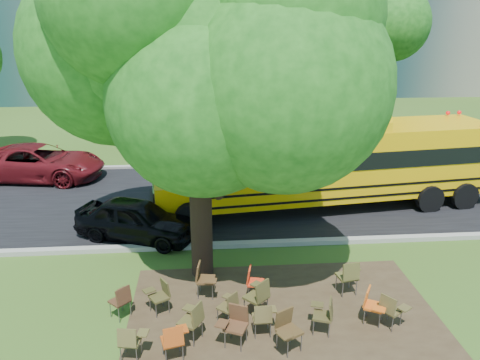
{
  "coord_description": "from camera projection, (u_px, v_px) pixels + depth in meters",
  "views": [
    {
      "loc": [
        -0.71,
        -9.52,
        6.4
      ],
      "look_at": [
        0.38,
        4.22,
        1.68
      ],
      "focal_mm": 35.0,
      "sensor_mm": 36.0,
      "label": 1
    }
  ],
  "objects": [
    {
      "name": "chair_6",
      "position": [
        325.0,
        312.0,
        9.94
      ],
      "size": [
        0.52,
        0.66,
        0.84
      ],
      "rotation": [
        0.0,
        0.0,
        1.24
      ],
      "color": "#423B1C",
      "rests_on": "ground"
    },
    {
      "name": "ground",
      "position": [
        238.0,
        305.0,
        11.1
      ],
      "size": [
        160.0,
        160.0,
        0.0
      ],
      "primitive_type": "plane",
      "color": "#385219",
      "rests_on": "ground"
    },
    {
      "name": "chair_11",
      "position": [
        259.0,
        294.0,
        10.47
      ],
      "size": [
        0.65,
        0.82,
        0.96
      ],
      "rotation": [
        0.0,
        0.0,
        0.77
      ],
      "color": "#48431F",
      "rests_on": "ground"
    },
    {
      "name": "black_car",
      "position": [
        136.0,
        219.0,
        14.26
      ],
      "size": [
        4.04,
        2.79,
        1.28
      ],
      "primitive_type": "imported",
      "rotation": [
        0.0,
        0.0,
        1.19
      ],
      "color": "black",
      "rests_on": "ground"
    },
    {
      "name": "chair_7",
      "position": [
        391.0,
        308.0,
        10.08
      ],
      "size": [
        0.7,
        0.55,
        0.83
      ],
      "rotation": [
        0.0,
        0.0,
        -0.95
      ],
      "color": "brown",
      "rests_on": "ground"
    },
    {
      "name": "chair_14",
      "position": [
        254.0,
        280.0,
        11.18
      ],
      "size": [
        0.48,
        0.61,
        0.82
      ],
      "rotation": [
        0.0,
        0.0,
        4.5
      ],
      "color": "red",
      "rests_on": "ground"
    },
    {
      "name": "chair_15",
      "position": [
        229.0,
        304.0,
        10.27
      ],
      "size": [
        0.53,
        0.67,
        0.78
      ],
      "rotation": [
        0.0,
        0.0,
        0.85
      ],
      "color": "#4E4322",
      "rests_on": "ground"
    },
    {
      "name": "chair_2",
      "position": [
        193.0,
        318.0,
        9.68
      ],
      "size": [
        0.6,
        0.76,
        0.91
      ],
      "rotation": [
        0.0,
        0.0,
        1.04
      ],
      "color": "#4C4521",
      "rests_on": "ground"
    },
    {
      "name": "chair_12",
      "position": [
        372.0,
        303.0,
        10.25
      ],
      "size": [
        0.56,
        0.71,
        0.84
      ],
      "rotation": [
        0.0,
        0.0,
        4.19
      ],
      "color": "#CC5715",
      "rests_on": "ground"
    },
    {
      "name": "chair_5",
      "position": [
        287.0,
        327.0,
        9.39
      ],
      "size": [
        0.61,
        0.73,
        0.9
      ],
      "rotation": [
        0.0,
        0.0,
        3.64
      ],
      "color": "#48341A",
      "rests_on": "ground"
    },
    {
      "name": "chair_0",
      "position": [
        174.0,
        338.0,
        9.1
      ],
      "size": [
        0.58,
        0.62,
        0.85
      ],
      "rotation": [
        0.0,
        0.0,
        0.26
      ],
      "color": "#AD4312",
      "rests_on": "ground"
    },
    {
      "name": "main_tree",
      "position": [
        197.0,
        76.0,
        10.77
      ],
      "size": [
        7.2,
        7.2,
        8.79
      ],
      "color": "black",
      "rests_on": "ground"
    },
    {
      "name": "bg_tree_3",
      "position": [
        377.0,
        49.0,
        23.28
      ],
      "size": [
        5.6,
        5.6,
        7.84
      ],
      "color": "black",
      "rests_on": "ground"
    },
    {
      "name": "kerb_far",
      "position": [
        220.0,
        165.0,
        21.55
      ],
      "size": [
        80.0,
        0.25,
        0.14
      ],
      "primitive_type": "cube",
      "color": "gray",
      "rests_on": "ground"
    },
    {
      "name": "chair_10",
      "position": [
        204.0,
        277.0,
        11.23
      ],
      "size": [
        0.53,
        0.65,
        0.9
      ],
      "rotation": [
        0.0,
        0.0,
        -1.72
      ],
      "color": "#50361C",
      "rests_on": "ground"
    },
    {
      "name": "school_bus",
      "position": [
        339.0,
        161.0,
        16.5
      ],
      "size": [
        12.16,
        4.01,
        2.92
      ],
      "rotation": [
        0.0,
        0.0,
        0.12
      ],
      "color": "#DDA406",
      "rests_on": "ground"
    },
    {
      "name": "chair_13",
      "position": [
        349.0,
        274.0,
        11.32
      ],
      "size": [
        0.63,
        0.63,
        0.93
      ],
      "rotation": [
        0.0,
        0.0,
        0.17
      ],
      "color": "#4E4C22",
      "rests_on": "ground"
    },
    {
      "name": "chair_3",
      "position": [
        235.0,
        322.0,
        9.57
      ],
      "size": [
        0.72,
        0.57,
        0.89
      ],
      "rotation": [
        0.0,
        0.0,
        2.73
      ],
      "color": "#4F301C",
      "rests_on": "ground"
    },
    {
      "name": "chair_9",
      "position": [
        160.0,
        293.0,
        10.66
      ],
      "size": [
        0.67,
        0.55,
        0.82
      ],
      "rotation": [
        0.0,
        0.0,
        2.1
      ],
      "color": "#433D1D",
      "rests_on": "ground"
    },
    {
      "name": "chair_1",
      "position": [
        130.0,
        340.0,
        9.11
      ],
      "size": [
        0.59,
        0.48,
        0.81
      ],
      "rotation": [
        0.0,
        0.0,
        -0.17
      ],
      "color": "brown",
      "rests_on": "ground"
    },
    {
      "name": "bg_car_red",
      "position": [
        39.0,
        163.0,
        19.6
      ],
      "size": [
        5.68,
        3.29,
        1.49
      ],
      "primitive_type": "imported",
      "rotation": [
        0.0,
        0.0,
        1.41
      ],
      "color": "#570E14",
      "rests_on": "ground"
    },
    {
      "name": "kerb_near",
      "position": [
        230.0,
        245.0,
        13.91
      ],
      "size": [
        80.0,
        0.25,
        0.14
      ],
      "primitive_type": "cube",
      "color": "gray",
      "rests_on": "ground"
    },
    {
      "name": "asphalt_road",
      "position": [
        224.0,
        198.0,
        17.7
      ],
      "size": [
        80.0,
        8.0,
        0.04
      ],
      "primitive_type": "cube",
      "color": "black",
      "rests_on": "ground"
    },
    {
      "name": "chair_8",
      "position": [
        122.0,
        298.0,
        10.46
      ],
      "size": [
        0.55,
        0.7,
        0.81
      ],
      "rotation": [
        0.0,
        0.0,
        0.79
      ],
      "color": "#492B1A",
      "rests_on": "ground"
    },
    {
      "name": "chair_4",
      "position": [
        263.0,
        316.0,
        9.82
      ],
      "size": [
        0.53,
        0.49,
        0.82
      ],
      "rotation": [
        0.0,
        0.0,
        0.03
      ],
      "color": "brown",
      "rests_on": "ground"
    },
    {
      "name": "dirt_patch",
      "position": [
        283.0,
        315.0,
        10.7
      ],
      "size": [
        7.0,
        4.5,
        0.03
      ],
      "primitive_type": "cube",
      "color": "#382819",
      "rests_on": "ground"
    },
    {
      "name": "bg_tree_2",
      "position": [
        120.0,
        64.0,
        24.45
      ],
      "size": [
        4.8,
        4.8,
        6.62
      ],
      "color": "black",
      "rests_on": "ground"
    }
  ]
}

